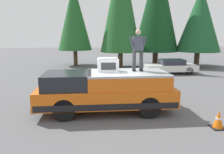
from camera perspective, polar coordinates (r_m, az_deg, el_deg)
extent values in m
plane|color=#565659|center=(9.15, -1.18, -9.01)|extent=(90.00, 90.00, 0.00)
cube|color=orange|center=(8.96, -1.62, -4.73)|extent=(2.00, 5.50, 0.70)
cube|color=black|center=(9.02, -1.61, -5.91)|extent=(2.01, 5.39, 0.24)
cube|color=black|center=(8.84, -11.47, -0.83)|extent=(1.84, 1.87, 0.60)
cube|color=orange|center=(8.91, 4.02, -0.80)|extent=(1.92, 3.19, 0.52)
cube|color=#A8AAAF|center=(8.86, 4.04, 1.10)|extent=(1.94, 3.19, 0.08)
cube|color=#232326|center=(9.27, -18.55, -6.52)|extent=(1.96, 0.16, 0.20)
cube|color=#B2B5BA|center=(9.59, 14.73, -5.72)|extent=(1.96, 0.16, 0.20)
cylinder|color=black|center=(8.29, -12.41, -8.37)|extent=(0.30, 0.84, 0.84)
cylinder|color=black|center=(9.89, -11.23, -5.10)|extent=(0.30, 0.84, 0.84)
cylinder|color=black|center=(8.49, 9.68, -7.77)|extent=(0.30, 0.84, 0.84)
cylinder|color=black|center=(10.07, 7.19, -4.68)|extent=(0.30, 0.84, 0.84)
cube|color=silver|center=(8.91, -1.10, 3.14)|extent=(0.64, 0.84, 0.52)
cube|color=#2D2D30|center=(8.59, -0.94, 2.84)|extent=(0.01, 0.59, 0.29)
cube|color=#99999E|center=(8.87, -1.10, 4.93)|extent=(0.58, 0.76, 0.04)
cylinder|color=#333338|center=(9.13, 7.64, 4.25)|extent=(0.15, 0.15, 0.84)
cube|color=black|center=(9.15, 7.63, 1.85)|extent=(0.26, 0.11, 0.08)
cylinder|color=#333338|center=(9.07, 5.78, 4.24)|extent=(0.15, 0.15, 0.84)
cube|color=black|center=(9.09, 5.79, 1.83)|extent=(0.26, 0.11, 0.08)
cube|color=#474C5B|center=(9.04, 6.82, 8.72)|extent=(0.24, 0.40, 0.58)
sphere|color=beige|center=(9.04, 6.88, 11.57)|extent=(0.22, 0.22, 0.22)
cylinder|color=#474C5B|center=(9.07, 8.39, 8.68)|extent=(0.09, 0.23, 0.58)
cylinder|color=#474C5B|center=(8.97, 5.31, 8.73)|extent=(0.09, 0.23, 0.58)
cube|color=white|center=(18.32, 15.04, 2.40)|extent=(1.64, 4.10, 0.50)
cube|color=#282D38|center=(18.29, 15.41, 3.83)|extent=(1.31, 1.89, 0.42)
cylinder|color=black|center=(17.26, 11.87, 1.43)|extent=(0.20, 0.62, 0.62)
cylinder|color=black|center=(18.63, 10.58, 2.17)|extent=(0.20, 0.62, 0.62)
cylinder|color=black|center=(18.18, 19.56, 1.50)|extent=(0.20, 0.62, 0.62)
cylinder|color=black|center=(19.47, 17.80, 2.21)|extent=(0.20, 0.62, 0.62)
cube|color=black|center=(8.45, 25.95, -11.81)|extent=(0.47, 0.47, 0.03)
cone|color=orange|center=(8.35, 26.12, -9.93)|extent=(0.36, 0.36, 0.62)
cylinder|color=white|center=(8.34, 26.14, -9.73)|extent=(0.19, 0.19, 0.06)
cylinder|color=#4C3826|center=(23.33, 21.31, 4.45)|extent=(0.50, 0.50, 1.48)
cone|color=#1E562D|center=(23.25, 22.00, 13.90)|extent=(4.19, 4.19, 6.22)
cylinder|color=#4C3826|center=(23.20, 11.24, 4.90)|extent=(0.54, 0.54, 1.43)
cone|color=#14421E|center=(23.26, 11.76, 18.23)|extent=(4.52, 4.52, 9.36)
cylinder|color=#4C3826|center=(21.02, 2.21, 4.59)|extent=(0.46, 0.46, 1.51)
cone|color=#235B28|center=(21.10, 2.33, 19.32)|extent=(3.81, 3.81, 9.29)
cylinder|color=#4C3826|center=(22.66, -9.53, 5.01)|extent=(0.40, 0.40, 1.59)
cone|color=#235B28|center=(22.60, -9.87, 15.30)|extent=(3.37, 3.37, 6.53)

